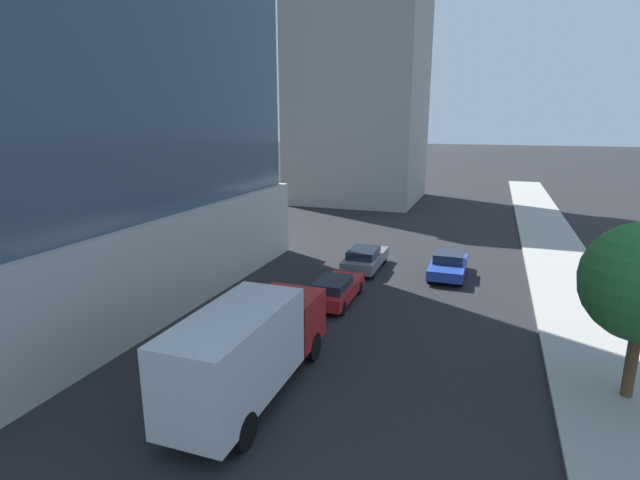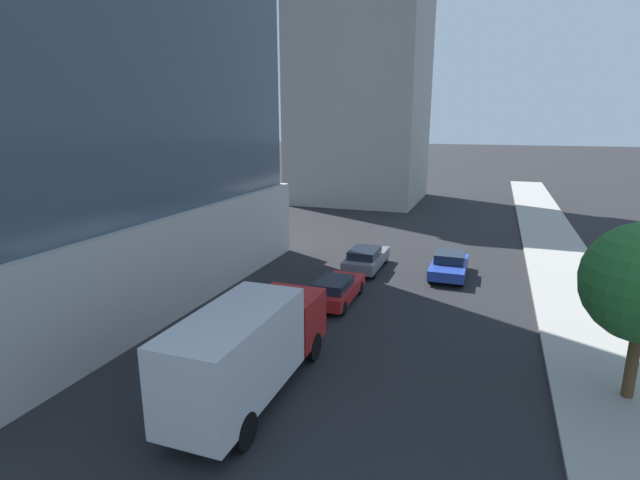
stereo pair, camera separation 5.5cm
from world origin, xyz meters
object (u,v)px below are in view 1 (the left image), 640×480
(car_blue, at_px, (448,265))
(car_gray, at_px, (365,258))
(construction_building, at_px, (361,60))
(car_red, at_px, (336,289))
(box_truck, at_px, (249,346))

(car_blue, relative_size, car_gray, 0.95)
(construction_building, bearing_deg, car_red, -76.76)
(construction_building, relative_size, car_red, 8.45)
(construction_building, height_order, car_gray, construction_building)
(car_gray, height_order, box_truck, box_truck)
(car_gray, bearing_deg, construction_building, 106.08)
(car_blue, bearing_deg, car_gray, -175.52)
(car_blue, distance_m, car_red, 7.89)
(construction_building, distance_m, car_blue, 31.90)
(construction_building, xyz_separation_m, car_gray, (7.50, -26.02, -14.39))
(car_blue, xyz_separation_m, car_gray, (-4.85, -0.38, 0.02))
(car_blue, height_order, box_truck, box_truck)
(construction_building, xyz_separation_m, box_truck, (7.50, -40.87, -13.28))
(car_red, bearing_deg, car_gray, 90.00)
(box_truck, bearing_deg, car_red, 90.00)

